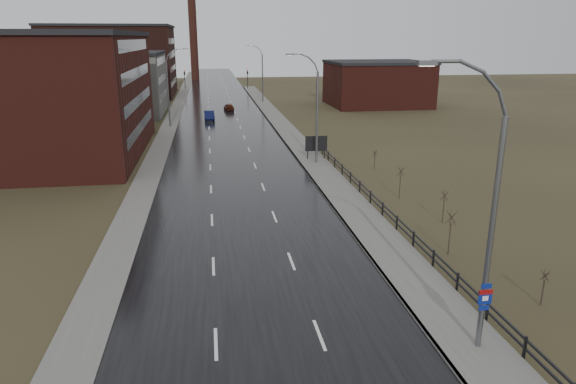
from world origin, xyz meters
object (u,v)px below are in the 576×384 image
object	(u,v)px
billboard	(316,144)
car_near	(209,116)
streetlight_main	(486,216)
car_far	(229,107)

from	to	relation	value
billboard	car_near	xyz separation A→B (m)	(-11.29, 30.03, -1.06)
streetlight_main	car_near	world-z (taller)	streetlight_main
streetlight_main	billboard	bearing A→B (deg)	88.99
billboard	car_near	world-z (taller)	billboard
billboard	car_near	size ratio (longest dim) A/B	0.60
billboard	car_far	world-z (taller)	billboard
car_near	billboard	bearing A→B (deg)	-71.09
billboard	streetlight_main	bearing A→B (deg)	-91.01
billboard	car_far	distance (m)	41.52
streetlight_main	car_near	size ratio (longest dim) A/B	2.71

